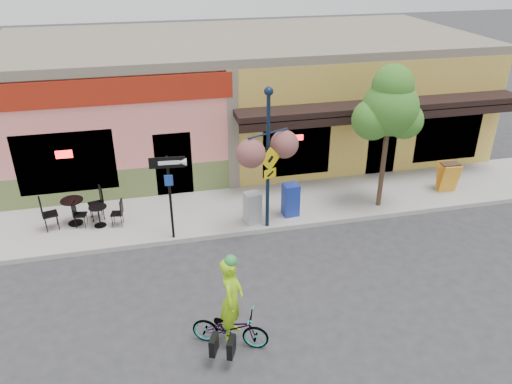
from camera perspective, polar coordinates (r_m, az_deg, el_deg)
ground at (r=14.60m, az=3.95°, el=-5.40°), size 90.00×90.00×0.00m
sidewalk at (r=16.22m, az=1.93°, el=-1.50°), size 24.00×3.00×0.15m
curb at (r=15.01m, az=3.36°, el=-4.07°), size 24.00×0.12×0.15m
building at (r=20.39m, az=-2.02°, el=11.14°), size 18.20×8.20×4.50m
bicycle at (r=10.97m, az=-2.97°, el=-15.24°), size 1.76×1.20×0.87m
cyclist_rider at (r=10.64m, az=-2.76°, el=-13.13°), size 0.70×0.82×1.91m
lamp_post at (r=13.98m, az=1.36°, el=3.60°), size 1.45×1.02×4.22m
one_way_sign at (r=13.96m, az=-9.76°, el=-0.71°), size 0.98×0.29×2.52m
cafe_set_left at (r=15.75m, az=-20.18°, el=-1.75°), size 1.91×1.28×1.05m
cafe_set_right at (r=15.43m, az=-17.55°, el=-2.34°), size 1.51×0.93×0.85m
newspaper_box_blue at (r=15.31m, az=3.98°, el=-0.89°), size 0.50×0.46×1.03m
newspaper_box_grey at (r=14.90m, az=-0.41°, el=-1.80°), size 0.53×0.50×0.97m
street_tree at (r=15.64m, az=14.68°, el=5.98°), size 2.01×2.01×4.56m
sandwich_board at (r=17.82m, az=21.34°, el=1.37°), size 0.64×0.49×1.01m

